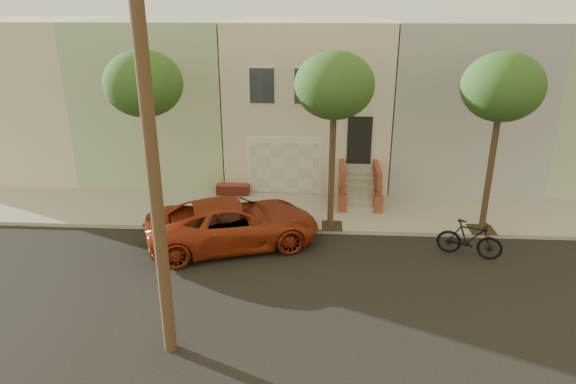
{
  "coord_description": "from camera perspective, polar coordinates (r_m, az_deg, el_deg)",
  "views": [
    {
      "loc": [
        0.47,
        -13.2,
        7.95
      ],
      "look_at": [
        -0.5,
        3.0,
        1.79
      ],
      "focal_mm": 31.53,
      "sensor_mm": 36.0,
      "label": 1
    }
  ],
  "objects": [
    {
      "name": "pickup_truck",
      "position": [
        17.44,
        -6.15,
        -3.51
      ],
      "size": [
        6.4,
        4.42,
        1.63
      ],
      "primitive_type": "imported",
      "rotation": [
        0.0,
        0.0,
        1.9
      ],
      "color": "maroon",
      "rests_on": "ground"
    },
    {
      "name": "tree_left",
      "position": [
        18.31,
        -15.96,
        11.54
      ],
      "size": [
        2.7,
        2.57,
        6.3
      ],
      "color": "#2D2116",
      "rests_on": "sidewalk"
    },
    {
      "name": "motorcycle",
      "position": [
        17.71,
        19.81,
        -4.98
      ],
      "size": [
        2.16,
        1.25,
        1.25
      ],
      "primitive_type": "imported",
      "rotation": [
        0.0,
        0.0,
        1.23
      ],
      "color": "black",
      "rests_on": "ground"
    },
    {
      "name": "ground",
      "position": [
        15.42,
        1.21,
        -10.28
      ],
      "size": [
        90.0,
        90.0,
        0.0
      ],
      "primitive_type": "plane",
      "color": "black",
      "rests_on": "ground"
    },
    {
      "name": "tree_right",
      "position": [
        18.33,
        23.02,
        10.71
      ],
      "size": [
        2.7,
        2.57,
        6.3
      ],
      "color": "#2D2116",
      "rests_on": "sidewalk"
    },
    {
      "name": "house_row",
      "position": [
        24.77,
        2.34,
        10.75
      ],
      "size": [
        33.1,
        11.7,
        7.0
      ],
      "color": "beige",
      "rests_on": "sidewalk"
    },
    {
      "name": "sidewalk",
      "position": [
        20.16,
        1.83,
        -2.23
      ],
      "size": [
        40.0,
        3.7,
        0.15
      ],
      "primitive_type": "cube",
      "color": "gray",
      "rests_on": "ground"
    },
    {
      "name": "tree_mid",
      "position": [
        17.32,
        5.26,
        11.74
      ],
      "size": [
        2.7,
        2.57,
        6.3
      ],
      "color": "#2D2116",
      "rests_on": "sidewalk"
    }
  ]
}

